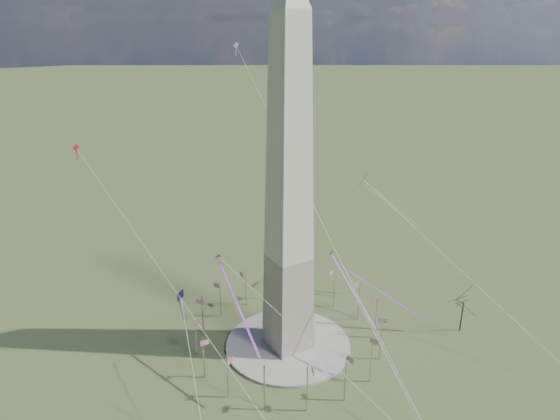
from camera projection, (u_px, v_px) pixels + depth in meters
ground at (288, 346)px, 144.54m from camera, size 2000.00×2000.00×0.00m
plaza at (288, 345)px, 144.40m from camera, size 36.00×36.00×0.80m
washington_monument at (289, 189)px, 127.27m from camera, size 15.56×15.56×100.00m
flagpole_ring at (288, 324)px, 141.92m from camera, size 54.40×54.40×13.00m
tree_near at (464, 300)px, 147.94m from camera, size 8.41×8.41×14.71m
kite_delta_black at (366, 182)px, 161.87m from camera, size 15.69×19.14×16.75m
kite_diamond_purple at (181, 299)px, 128.48m from camera, size 2.23×3.33×9.91m
kite_streamer_left at (346, 279)px, 134.30m from camera, size 1.91×20.37×13.99m
kite_streamer_mid at (231, 289)px, 124.84m from camera, size 2.80×24.59×16.87m
kite_streamer_right at (369, 283)px, 148.18m from camera, size 19.13×17.13×16.67m
kite_small_red at (76, 149)px, 135.55m from camera, size 1.64×1.44×4.33m
kite_small_white at (236, 46)px, 161.94m from camera, size 1.42×1.59×4.34m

